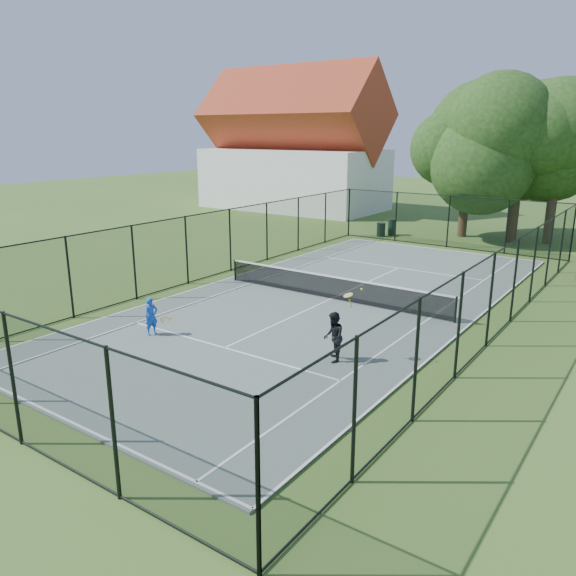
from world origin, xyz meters
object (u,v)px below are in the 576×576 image
Objects in this scene: player_blue at (151,316)px; player_black at (333,337)px; trash_bin_left at (381,230)px; trash_bin_right at (392,227)px; tennis_net at (332,286)px.

player_black is at bearing 14.23° from player_blue.
player_blue is 0.57× the size of player_black.
trash_bin_right reaches higher than trash_bin_left.
player_blue reaches higher than tennis_net.
trash_bin_right is (0.39, 0.77, 0.09)m from trash_bin_left.
trash_bin_right is 21.67m from player_blue.
tennis_net is 11.78× the size of trash_bin_left.
player_black is (5.98, 1.52, 0.12)m from player_blue.
trash_bin_left is (-4.68, 13.98, -0.15)m from tennis_net.
tennis_net is at bearing 121.26° from player_black.
trash_bin_left is 0.68× the size of player_blue.
trash_bin_left is at bearing 95.33° from player_blue.
tennis_net is at bearing 68.27° from player_blue.
tennis_net is 8.04× the size of player_blue.
player_blue reaches higher than trash_bin_left.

